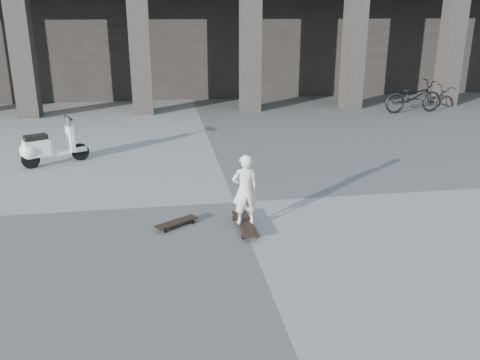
{
  "coord_description": "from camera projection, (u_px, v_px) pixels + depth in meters",
  "views": [
    {
      "loc": [
        -1.23,
        -8.43,
        3.32
      ],
      "look_at": [
        -0.0,
        -0.67,
        0.65
      ],
      "focal_mm": 38.0,
      "sensor_mm": 36.0,
      "label": 1
    }
  ],
  "objects": [
    {
      "name": "colonnade",
      "position": [
        186.0,
        15.0,
        21.04
      ],
      "size": [
        28.0,
        8.82,
        6.0
      ],
      "color": "black",
      "rests_on": "ground"
    },
    {
      "name": "bicycle",
      "position": [
        413.0,
        97.0,
        16.84
      ],
      "size": [
        2.08,
        0.88,
        1.06
      ],
      "primitive_type": "imported",
      "rotation": [
        0.0,
        0.0,
        1.66
      ],
      "color": "black",
      "rests_on": "ground"
    },
    {
      "name": "skateboard_spare",
      "position": [
        176.0,
        223.0,
        8.1
      ],
      "size": [
        0.72,
        0.56,
        0.09
      ],
      "rotation": [
        0.0,
        0.0,
        0.57
      ],
      "color": "black",
      "rests_on": "ground"
    },
    {
      "name": "scooter",
      "position": [
        43.0,
        148.0,
        11.12
      ],
      "size": [
        1.38,
        0.83,
        1.04
      ],
      "rotation": [
        0.0,
        0.0,
        0.46
      ],
      "color": "black",
      "rests_on": "ground"
    },
    {
      "name": "child",
      "position": [
        245.0,
        189.0,
        7.83
      ],
      "size": [
        0.43,
        0.3,
        1.12
      ],
      "primitive_type": "imported",
      "rotation": [
        0.0,
        0.0,
        3.22
      ],
      "color": "silver",
      "rests_on": "longboard"
    },
    {
      "name": "ground",
      "position": [
        234.0,
        202.0,
        9.14
      ],
      "size": [
        90.0,
        90.0,
        0.0
      ],
      "primitive_type": "plane",
      "color": "#535350",
      "rests_on": "ground"
    },
    {
      "name": "longboard",
      "position": [
        245.0,
        224.0,
        8.02
      ],
      "size": [
        0.28,
        1.05,
        0.1
      ],
      "rotation": [
        0.0,
        0.0,
        1.61
      ],
      "color": "black",
      "rests_on": "ground"
    }
  ]
}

